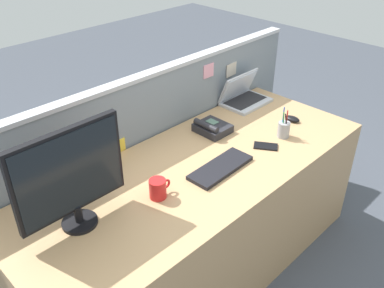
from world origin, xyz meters
TOP-DOWN VIEW (x-y plane):
  - ground_plane at (0.00, 0.00)m, footprint 10.00×10.00m
  - desk at (0.00, 0.00)m, footprint 2.13×0.83m
  - cubicle_divider at (0.00, 0.46)m, footprint 2.59×0.08m
  - desktop_monitor at (-0.70, 0.07)m, footprint 0.51×0.16m
  - laptop at (0.79, 0.33)m, footprint 0.33×0.23m
  - desk_phone at (0.33, 0.20)m, footprint 0.17×0.20m
  - keyboard_main at (0.06, -0.10)m, footprint 0.39×0.16m
  - computer_mouse_right_hand at (0.79, -0.07)m, footprint 0.07×0.10m
  - pen_cup at (0.59, -0.14)m, footprint 0.07×0.07m
  - cell_phone_black_slab at (0.42, -0.14)m, footprint 0.14×0.16m
  - coffee_mug at (-0.32, -0.04)m, footprint 0.12×0.08m

SIDE VIEW (x-z plane):
  - ground_plane at x=0.00m, z-range 0.00..0.00m
  - desk at x=0.00m, z-range 0.00..0.76m
  - cubicle_divider at x=0.00m, z-range 0.00..1.16m
  - cell_phone_black_slab at x=0.42m, z-range 0.76..0.77m
  - keyboard_main at x=0.06m, z-range 0.76..0.78m
  - computer_mouse_right_hand at x=0.79m, z-range 0.76..0.79m
  - desk_phone at x=0.33m, z-range 0.75..0.83m
  - coffee_mug at x=-0.32m, z-range 0.76..0.86m
  - laptop at x=0.79m, z-range 0.71..0.91m
  - pen_cup at x=0.59m, z-range 0.72..0.90m
  - desktop_monitor at x=-0.70m, z-range 0.78..1.26m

